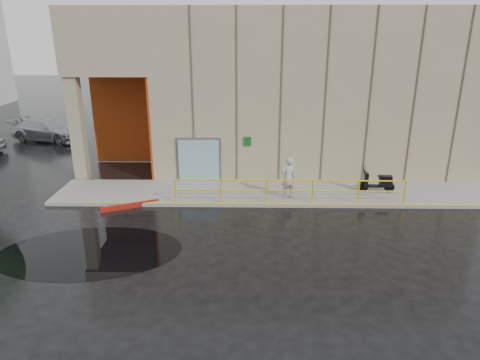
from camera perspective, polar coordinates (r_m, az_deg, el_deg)
The scene contains 9 objects.
ground at distance 15.31m, azimuth -8.52°, elevation -7.93°, with size 120.00×120.00×0.00m, color black.
sidewalk at distance 19.26m, azimuth 5.45°, elevation -1.75°, with size 20.00×3.00×0.15m, color gray.
building at distance 24.71m, azimuth 7.24°, elevation 12.70°, with size 20.00×10.17×8.00m.
guardrail at distance 17.81m, azimuth 6.63°, elevation -1.49°, with size 9.56×0.06×1.03m.
person at distance 18.26m, azimuth 6.43°, elevation 0.30°, with size 0.66×0.43×1.81m, color #A7A8AC.
scooter at distance 19.86m, azimuth 17.91°, elevation 0.40°, with size 1.60×0.63×1.22m.
red_curb at distance 18.34m, azimuth -14.43°, elevation -3.35°, with size 2.40×0.18×0.18m, color maroon.
puddle at distance 15.25m, azimuth -19.37°, elevation -8.99°, with size 6.06×3.73×0.01m, color black.
car_c at distance 31.49m, azimuth -24.20°, elevation 6.14°, with size 2.06×5.06×1.47m, color #B4B7BB.
Camera 1 is at (2.47, -13.44, 6.92)m, focal length 32.00 mm.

